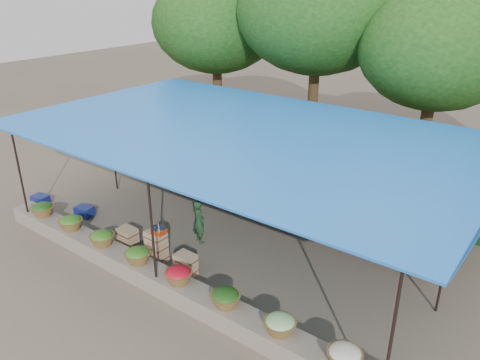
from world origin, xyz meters
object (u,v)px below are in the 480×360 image
Objects in this scene: weighing_scale at (159,230)px; blue_crate_back at (84,211)px; crate_counter at (156,249)px; vendor_seated at (199,222)px; blue_crate_front at (41,200)px.

weighing_scale is 0.71× the size of blue_crate_back.
vendor_seated is (0.24, 1.23, 0.26)m from crate_counter.
vendor_seated is 5.19m from blue_crate_front.
weighing_scale is 3.42m from blue_crate_back.
weighing_scale is at bearing 0.00° from crate_counter.
crate_counter is at bearing -15.75° from blue_crate_back.
crate_counter is 7.15× the size of weighing_scale.
weighing_scale is 0.29× the size of vendor_seated.
blue_crate_front reaches higher than blue_crate_back.
blue_crate_front is (-5.03, -1.20, -0.43)m from vendor_seated.
crate_counter is 1.28m from vendor_seated.
blue_crate_back is (-3.18, 0.35, -0.17)m from crate_counter.
weighing_scale is 4.99m from blue_crate_front.
crate_counter is at bearing 102.23° from vendor_seated.
crate_counter reaches higher than blue_crate_front.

